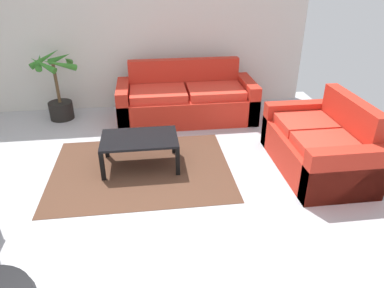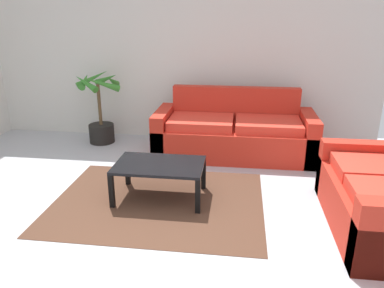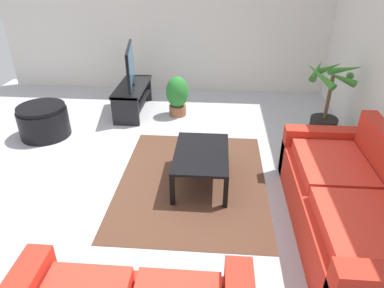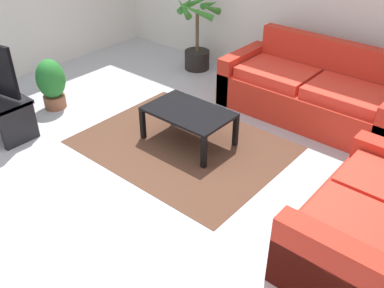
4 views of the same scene
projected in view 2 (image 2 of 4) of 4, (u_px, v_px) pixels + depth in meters
The scene contains 6 objects.
ground_plane at pixel (129, 242), 3.27m from camera, with size 6.60×6.60×0.00m, color #B2B2B7.
wall_back at pixel (181, 51), 5.63m from camera, with size 6.00×0.06×2.70m, color silver.
couch_main at pixel (234, 134), 5.20m from camera, with size 2.17×0.90×0.90m.
coffee_table at pixel (159, 168), 3.95m from camera, with size 0.94×0.61×0.40m.
area_rug at pixel (158, 201), 3.97m from camera, with size 2.20×1.70×0.01m, color #513323.
potted_palm at pixel (100, 113), 5.65m from camera, with size 0.78×0.80×1.09m.
Camera 2 is at (0.92, -2.70, 1.90)m, focal length 34.92 mm.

